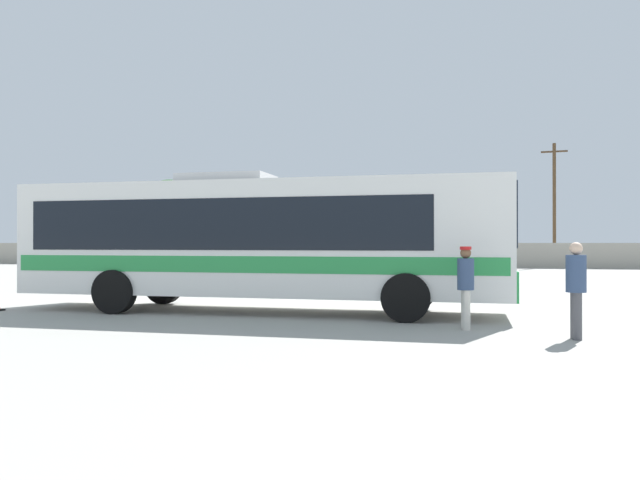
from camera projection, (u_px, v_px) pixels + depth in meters
The scene contains 10 objects.
ground_plane at pixel (373, 284), 25.32m from camera, with size 300.00×300.00×0.00m, color #A3A099.
perimeter_wall at pixel (408, 255), 43.12m from camera, with size 80.00×0.30×1.68m, color #9E998C.
coach_bus_white_green at pixel (256, 238), 15.07m from camera, with size 11.82×2.87×3.35m.
attendant_by_bus_door at pixel (466, 282), 11.89m from camera, with size 0.38×0.38×1.60m.
passenger_waiting_on_apron at pixel (576, 284), 10.70m from camera, with size 0.37×0.37×1.69m.
parked_car_leftmost_dark_blue at pixel (250, 256), 41.40m from camera, with size 4.22×2.18×1.44m.
parked_car_second_maroon at pixel (344, 256), 40.36m from camera, with size 4.00×1.99×1.50m.
utility_pole_near at pixel (554, 202), 44.28m from camera, with size 1.80×0.37×8.84m.
roadside_tree_left at pixel (170, 201), 50.92m from camera, with size 4.18×4.18×6.90m.
roadside_tree_midleft at pixel (277, 207), 48.78m from camera, with size 3.67×3.67×6.11m.
Camera 1 is at (3.37, -15.20, 1.67)m, focal length 34.71 mm.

